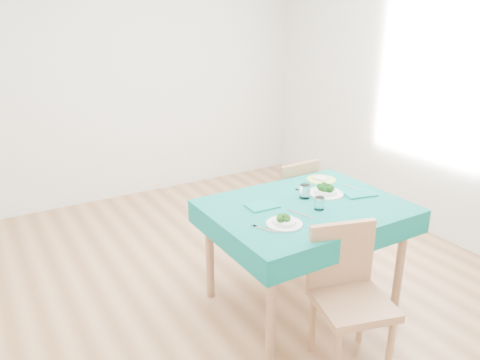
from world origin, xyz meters
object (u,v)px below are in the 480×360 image
table (304,254)px  bowl_far (326,189)px  chair_far (285,200)px  side_plate (321,180)px  chair_near (354,290)px  bowl_near (284,220)px

table → bowl_far: bowl_far is taller
chair_far → bowl_far: (-0.10, -0.61, 0.32)m
table → bowl_far: size_ratio=5.16×
table → side_plate: bearing=38.6°
bowl_far → side_plate: (0.16, 0.24, -0.03)m
chair_far → chair_near: bearing=66.9°
chair_near → bowl_near: bearing=122.1°
bowl_near → bowl_far: bearing=25.2°
table → side_plate: side_plate is taller
chair_far → bowl_far: size_ratio=3.78×
table → chair_near: chair_near is taller
bowl_near → side_plate: 0.87m
chair_near → chair_far: chair_near is taller
chair_near → side_plate: bearing=75.6°
chair_far → side_plate: 0.48m
table → chair_near: bearing=-104.3°
side_plate → table: bearing=-141.4°
chair_far → bowl_near: chair_far is taller
chair_near → side_plate: (0.57, 0.99, 0.25)m
table → bowl_far: bearing=19.6°
chair_far → side_plate: chair_far is taller
chair_far → side_plate: size_ratio=4.28×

